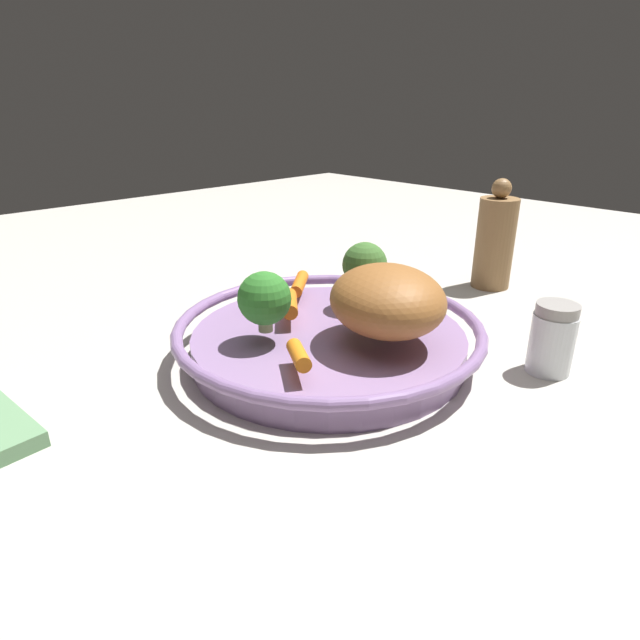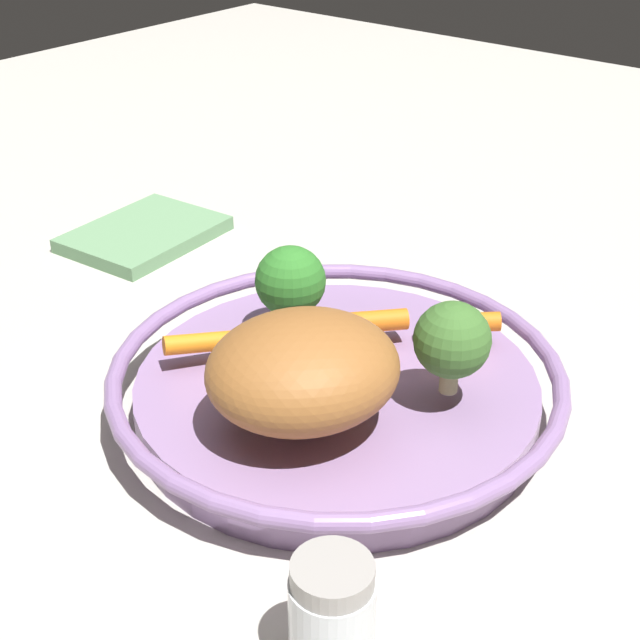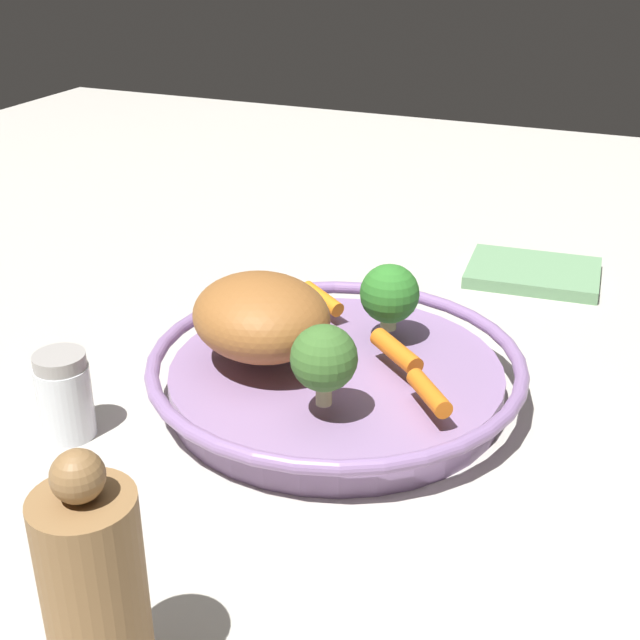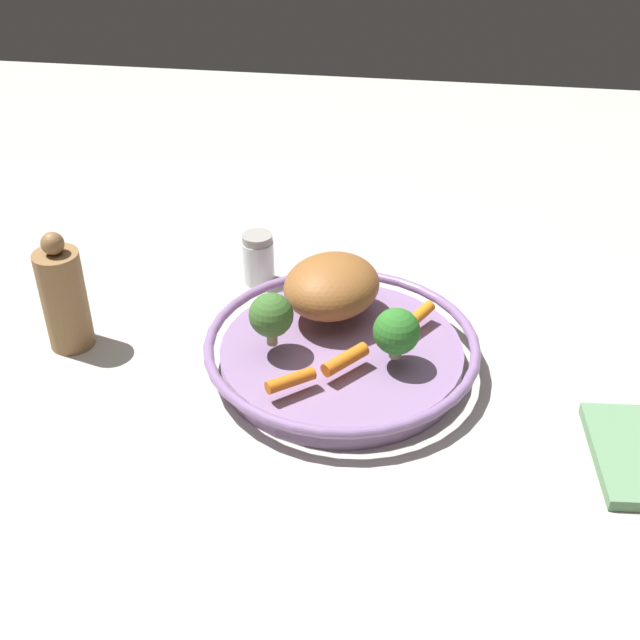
# 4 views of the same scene
# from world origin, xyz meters

# --- Properties ---
(ground_plane) EXTENTS (2.18, 2.18, 0.00)m
(ground_plane) POSITION_xyz_m (0.00, 0.00, 0.00)
(ground_plane) COLOR #B7B2A8
(serving_bowl) EXTENTS (0.33, 0.33, 0.04)m
(serving_bowl) POSITION_xyz_m (0.00, 0.00, 0.02)
(serving_bowl) COLOR #8E709E
(serving_bowl) RESTS_ON ground_plane
(roast_chicken_piece) EXTENTS (0.17, 0.16, 0.07)m
(roast_chicken_piece) POSITION_xyz_m (-0.06, -0.02, 0.08)
(roast_chicken_piece) COLOR #985E2C
(roast_chicken_piece) RESTS_ON serving_bowl
(baby_carrot_left) EXTENTS (0.05, 0.04, 0.02)m
(baby_carrot_left) POSITION_xyz_m (-0.05, 0.09, 0.05)
(baby_carrot_left) COLOR orange
(baby_carrot_left) RESTS_ON serving_bowl
(baby_carrot_back) EXTENTS (0.05, 0.05, 0.02)m
(baby_carrot_back) POSITION_xyz_m (0.10, -0.04, 0.05)
(baby_carrot_back) COLOR orange
(baby_carrot_back) RESTS_ON serving_bowl
(baby_carrot_near_rim) EXTENTS (0.06, 0.05, 0.02)m
(baby_carrot_near_rim) POSITION_xyz_m (0.05, 0.01, 0.05)
(baby_carrot_near_rim) COLOR orange
(baby_carrot_near_rim) RESTS_ON serving_bowl
(broccoli_floret_large) EXTENTS (0.05, 0.05, 0.07)m
(broccoli_floret_large) POSITION_xyz_m (0.02, -0.08, 0.08)
(broccoli_floret_large) COLOR tan
(broccoli_floret_large) RESTS_ON serving_bowl
(broccoli_floret_edge) EXTENTS (0.05, 0.05, 0.06)m
(broccoli_floret_edge) POSITION_xyz_m (0.03, 0.06, 0.08)
(broccoli_floret_edge) COLOR #95AB66
(broccoli_floret_edge) RESTS_ON serving_bowl
(salt_shaker) EXTENTS (0.04, 0.04, 0.07)m
(salt_shaker) POSITION_xyz_m (-0.18, -0.14, 0.04)
(salt_shaker) COLOR silver
(salt_shaker) RESTS_ON ground_plane
(pepper_mill) EXTENTS (0.06, 0.06, 0.16)m
(pepper_mill) POSITION_xyz_m (0.00, -0.34, 0.07)
(pepper_mill) COLOR olive
(pepper_mill) RESTS_ON ground_plane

